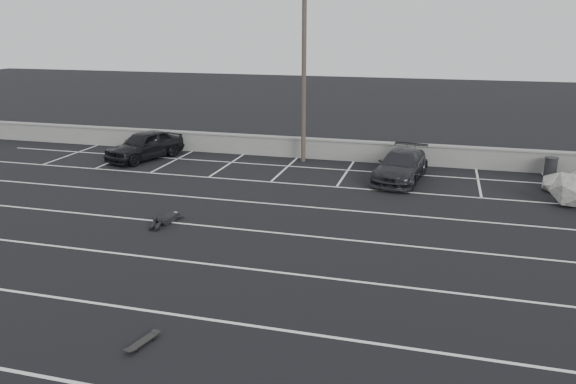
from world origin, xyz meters
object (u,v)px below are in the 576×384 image
(car_right, at_px, (401,166))
(person, at_px, (169,215))
(trash_bin, at_px, (551,167))
(utility_pole, at_px, (304,76))
(car_left, at_px, (145,145))
(skateboard, at_px, (142,342))

(car_right, xyz_separation_m, person, (-7.60, -7.75, -0.45))
(car_right, height_order, trash_bin, car_right)
(utility_pole, bearing_deg, person, -103.94)
(car_left, height_order, person, car_left)
(utility_pole, height_order, trash_bin, utility_pole)
(skateboard, bearing_deg, person, 126.27)
(car_right, relative_size, skateboard, 5.53)
(trash_bin, bearing_deg, car_right, -160.13)
(car_right, height_order, person, car_right)
(person, bearing_deg, skateboard, -63.57)
(trash_bin, xyz_separation_m, skateboard, (-11.09, -17.70, -0.39))
(car_right, distance_m, trash_bin, 7.06)
(utility_pole, bearing_deg, car_left, -168.02)
(car_right, bearing_deg, utility_pole, 163.56)
(trash_bin, bearing_deg, car_left, -174.82)
(car_left, distance_m, utility_pole, 8.99)
(car_left, xyz_separation_m, person, (5.57, -8.36, -0.53))
(car_left, bearing_deg, utility_pole, 31.33)
(utility_pole, relative_size, person, 3.91)
(car_left, height_order, trash_bin, car_left)
(trash_bin, height_order, skateboard, trash_bin)
(utility_pole, relative_size, trash_bin, 9.31)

